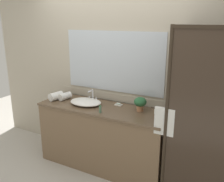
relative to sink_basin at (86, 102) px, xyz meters
The scene contains 12 objects.
ground_plane 0.97m from the sink_basin, ahead, with size 8.00×8.00×0.00m, color #B7B2A8.
wall_back_with_mirror 0.57m from the sink_basin, 53.23° to the left, with size 4.40×0.06×2.60m.
vanity_cabinet 0.55m from the sink_basin, ahead, with size 1.80×0.58×0.90m.
shower_enclosure 1.55m from the sink_basin, ahead, with size 1.20×0.59×2.00m.
sink_basin is the anchor object (origin of this frame).
faucet 0.18m from the sink_basin, 90.00° to the left, with size 0.17×0.14×0.17m.
potted_plant 0.78m from the sink_basin, ahead, with size 0.16×0.16×0.18m.
soap_dish 0.46m from the sink_basin, 23.40° to the left, with size 0.10×0.07×0.04m.
amenity_bottle_conditioner 0.38m from the sink_basin, 27.42° to the right, with size 0.03×0.03×0.10m.
amenity_bottle_body_wash 0.98m from the sink_basin, ahead, with size 0.03×0.03×0.08m.
rolled_towel_near_edge 0.50m from the sink_basin, behind, with size 0.12×0.12×0.20m, color white.
rolled_towel_middle 0.39m from the sink_basin, behind, with size 0.10×0.10×0.19m, color white.
Camera 1 is at (1.57, -2.68, 2.05)m, focal length 39.16 mm.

